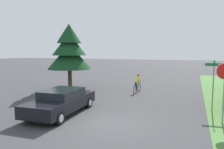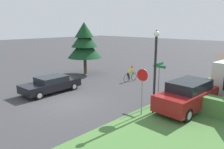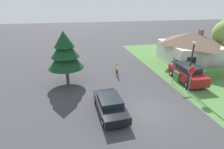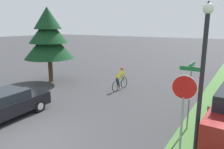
# 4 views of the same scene
# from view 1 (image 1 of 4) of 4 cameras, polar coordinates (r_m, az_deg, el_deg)

# --- Properties ---
(ground_plane) EXTENTS (140.00, 140.00, 0.00)m
(ground_plane) POSITION_cam_1_polar(r_m,az_deg,el_deg) (9.99, -0.96, -12.63)
(ground_plane) COLOR #38383A
(sedan_left_lane) EXTENTS (2.02, 4.56, 1.25)m
(sedan_left_lane) POSITION_cam_1_polar(r_m,az_deg,el_deg) (11.58, -13.07, -6.86)
(sedan_left_lane) COLOR black
(sedan_left_lane) RESTS_ON ground
(cyclist) EXTENTS (0.44, 1.73, 1.45)m
(cyclist) POSITION_cam_1_polar(r_m,az_deg,el_deg) (16.89, 6.57, -2.43)
(cyclist) COLOR black
(cyclist) RESTS_ON ground
(street_name_sign) EXTENTS (0.90, 0.90, 2.73)m
(street_name_sign) POSITION_cam_1_polar(r_m,az_deg,el_deg) (12.91, 25.01, -0.31)
(street_name_sign) COLOR gray
(street_name_sign) RESTS_ON ground
(conifer_tall_near) EXTENTS (3.53, 3.53, 5.38)m
(conifer_tall_near) POSITION_cam_1_polar(r_m,az_deg,el_deg) (18.07, -11.09, 6.35)
(conifer_tall_near) COLOR #4C3823
(conifer_tall_near) RESTS_ON ground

